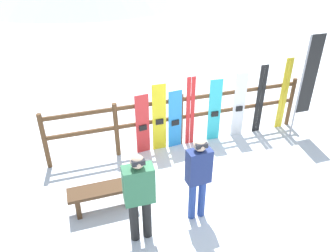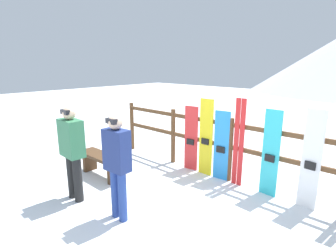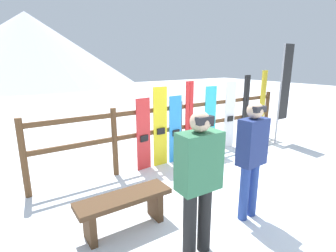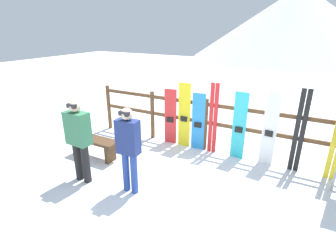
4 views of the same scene
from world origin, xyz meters
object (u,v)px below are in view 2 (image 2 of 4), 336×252
Objects in this scene: snowboard_cyan at (271,154)px; snowboard_white at (311,161)px; snowboard_red at (191,139)px; bench at (101,161)px; person_plaid_green at (72,148)px; person_navy at (117,160)px; snowboard_blue at (221,146)px; ski_pair_red at (239,143)px; snowboard_yellow at (206,138)px.

snowboard_white is at bearing 0.01° from snowboard_cyan.
snowboard_red is 2.29m from snowboard_white.
person_plaid_green is (0.47, -0.81, 0.57)m from bench.
person_navy is 1.14× the size of snowboard_blue.
snowboard_yellow is at bearing -179.73° from ski_pair_red.
bench is 2.39m from snowboard_blue.
bench is 1.89m from snowboard_red.
snowboard_yellow reaches higher than snowboard_red.
snowboard_blue is 0.91× the size of snowboard_cyan.
ski_pair_red reaches higher than snowboard_white.
person_plaid_green is 2.88m from ski_pair_red.
snowboard_blue is at bearing 39.31° from bench.
snowboard_white is (1.56, 0.00, 0.11)m from snowboard_blue.
snowboard_yellow is (0.37, 0.00, 0.09)m from snowboard_red.
person_plaid_green is at bearing -105.28° from snowboard_red.
snowboard_red is (1.10, 1.50, 0.35)m from bench.
ski_pair_red is (0.72, 2.17, -0.09)m from person_navy.
snowboard_yellow is (1.47, 1.50, 0.45)m from bench.
person_navy is 1.00× the size of snowboard_yellow.
snowboard_white is at bearing 38.36° from person_plaid_green.
snowboard_white reaches higher than snowboard_blue.
bench is 0.74× the size of snowboard_white.
snowboard_white is at bearing 0.00° from snowboard_yellow.
snowboard_blue is (1.36, 2.31, -0.22)m from person_plaid_green.
person_plaid_green is 1.01× the size of snowboard_yellow.
snowboard_white is (2.92, 2.31, -0.12)m from person_plaid_green.
snowboard_yellow is 1.04× the size of snowboard_cyan.
snowboard_white is at bearing 23.86° from bench.
ski_pair_red is (2.18, 1.50, 0.49)m from bench.
person_plaid_green is at bearing -126.55° from ski_pair_red.
ski_pair_red reaches higher than snowboard_cyan.
snowboard_blue is (0.37, 2.17, -0.23)m from person_navy.
bench is at bearing -156.14° from snowboard_white.
person_plaid_green reaches higher than snowboard_yellow.
ski_pair_red reaches higher than snowboard_blue.
snowboard_blue is 0.94m from snowboard_cyan.
person_plaid_green is 1.15× the size of snowboard_blue.
snowboard_red is 0.73m from snowboard_blue.
snowboard_yellow is 0.96× the size of ski_pair_red.
ski_pair_red is (0.71, 0.00, 0.04)m from snowboard_yellow.
bench is 0.85× the size of snowboard_red.
snowboard_white is at bearing -0.16° from ski_pair_red.
snowboard_yellow is at bearing 179.97° from snowboard_blue.
ski_pair_red is 1.09× the size of snowboard_cyan.
person_plaid_green reaches higher than snowboard_cyan.
snowboard_yellow reaches higher than person_navy.
person_navy is at bearing -108.34° from ski_pair_red.
person_plaid_green is 3.27m from snowboard_cyan.
ski_pair_red is at bearing 179.67° from snowboard_cyan.
ski_pair_red reaches higher than snowboard_red.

